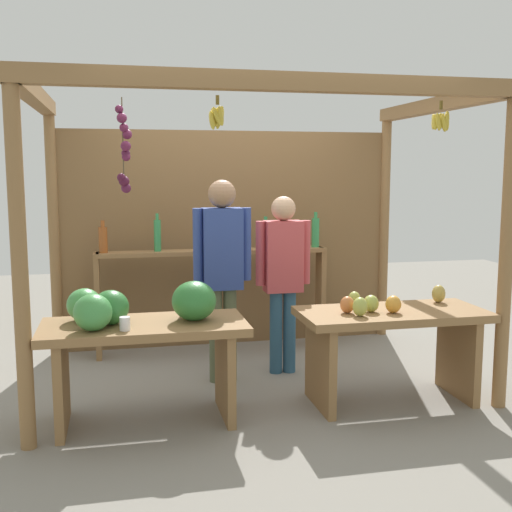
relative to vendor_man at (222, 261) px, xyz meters
The scene contains 7 objects.
ground_plane 1.05m from the vendor_man, 15.64° to the left, with size 12.00×12.00×0.00m, color gray.
market_stall 0.74m from the vendor_man, 67.07° to the left, with size 3.47×2.27×2.38m.
fruit_counter_left 1.08m from the vendor_man, 133.29° to the right, with size 1.41×0.64×0.99m.
fruit_counter_right 1.46m from the vendor_man, 32.43° to the right, with size 1.41×0.64×0.85m.
bottle_shelf_unit 0.91m from the vendor_man, 86.20° to the left, with size 2.22×0.22×1.36m.
vendor_man is the anchor object (origin of this frame).
vendor_woman 0.57m from the vendor_man, 12.03° to the left, with size 0.48×0.21×1.54m.
Camera 1 is at (-1.07, -5.11, 1.75)m, focal length 44.17 mm.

